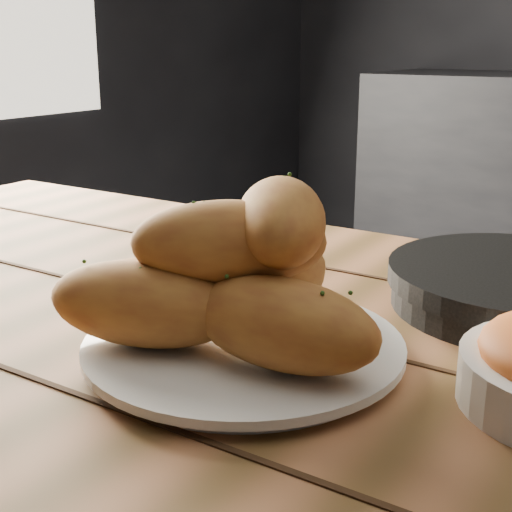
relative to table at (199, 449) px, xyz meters
The scene contains 3 objects.
table is the anchor object (origin of this frame).
plate 0.11m from the table, 42.83° to the left, with size 0.28×0.28×0.02m.
bread_rolls 0.16m from the table, 51.19° to the left, with size 0.30×0.26×0.14m.
Camera 1 is at (-0.22, -1.16, 1.02)m, focal length 50.00 mm.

